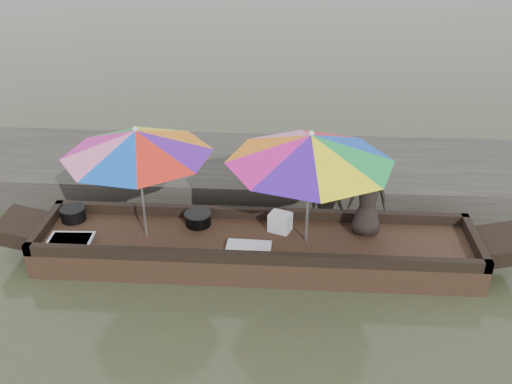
# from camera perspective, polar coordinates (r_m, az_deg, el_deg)

# --- Properties ---
(water) EXTENTS (80.00, 80.00, 0.00)m
(water) POSITION_cam_1_polar(r_m,az_deg,el_deg) (7.77, -0.05, -6.87)
(water) COLOR #3D442D
(water) RESTS_ON ground
(dock) EXTENTS (22.00, 2.20, 0.50)m
(dock) POSITION_cam_1_polar(r_m,az_deg,el_deg) (9.54, 0.83, 1.95)
(dock) COLOR #2D2B26
(dock) RESTS_ON ground
(boat_hull) EXTENTS (5.79, 1.20, 0.35)m
(boat_hull) POSITION_cam_1_polar(r_m,az_deg,el_deg) (7.67, -0.05, -5.80)
(boat_hull) COLOR black
(boat_hull) RESTS_ON water
(cooking_pot) EXTENTS (0.34, 0.34, 0.18)m
(cooking_pot) POSITION_cam_1_polar(r_m,az_deg,el_deg) (8.35, -17.82, -2.11)
(cooking_pot) COLOR black
(cooking_pot) RESTS_ON boat_hull
(tray_crayfish) EXTENTS (0.59, 0.42, 0.09)m
(tray_crayfish) POSITION_cam_1_polar(r_m,az_deg,el_deg) (7.80, -18.06, -4.78)
(tray_crayfish) COLOR silver
(tray_crayfish) RESTS_ON boat_hull
(tray_scallop) EXTENTS (0.59, 0.42, 0.06)m
(tray_scallop) POSITION_cam_1_polar(r_m,az_deg,el_deg) (7.30, -0.77, -5.81)
(tray_scallop) COLOR silver
(tray_scallop) RESTS_ON boat_hull
(charcoal_grill) EXTENTS (0.35, 0.35, 0.16)m
(charcoal_grill) POSITION_cam_1_polar(r_m,az_deg,el_deg) (7.88, -5.81, -2.74)
(charcoal_grill) COLOR black
(charcoal_grill) RESTS_ON boat_hull
(supply_bag) EXTENTS (0.34, 0.31, 0.26)m
(supply_bag) POSITION_cam_1_polar(r_m,az_deg,el_deg) (7.69, 2.43, -3.03)
(supply_bag) COLOR silver
(supply_bag) RESTS_ON boat_hull
(vendor) EXTENTS (0.52, 0.35, 1.04)m
(vendor) POSITION_cam_1_polar(r_m,az_deg,el_deg) (7.58, 11.13, -0.70)
(vendor) COLOR black
(vendor) RESTS_ON boat_hull
(umbrella_bow) EXTENTS (2.28, 2.28, 1.55)m
(umbrella_bow) POSITION_cam_1_polar(r_m,az_deg,el_deg) (7.41, -11.41, 0.84)
(umbrella_bow) COLOR orange
(umbrella_bow) RESTS_ON boat_hull
(umbrella_stern) EXTENTS (2.29, 2.29, 1.55)m
(umbrella_stern) POSITION_cam_1_polar(r_m,az_deg,el_deg) (7.17, 5.28, 0.34)
(umbrella_stern) COLOR blue
(umbrella_stern) RESTS_ON boat_hull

